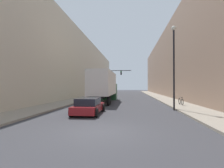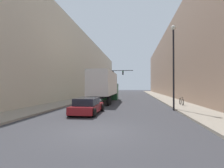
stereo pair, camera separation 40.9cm
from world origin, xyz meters
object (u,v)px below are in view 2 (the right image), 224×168
Objects in this scene: street_lamp at (174,57)px; parked_bicycle at (181,101)px; traffic_signal_gantry at (110,77)px; semi_truck at (105,86)px; sedan_car at (87,106)px.

parked_bicycle is (1.57, 3.61, -4.36)m from street_lamp.
traffic_signal_gantry is 22.01m from parked_bicycle.
parked_bicycle is at bearing -22.27° from semi_truck.
traffic_signal_gantry is at bearing 95.36° from semi_truck.
semi_truck is 10.89m from street_lamp.
traffic_signal_gantry is 3.77× the size of parked_bicycle.
sedan_car is 0.56× the size of street_lamp.
sedan_car is at bearing -143.84° from parked_bicycle.
traffic_signal_gantry is at bearing 111.79° from street_lamp.
sedan_car reaches higher than parked_bicycle.
traffic_signal_gantry is 24.30m from street_lamp.
sedan_car is 2.37× the size of parked_bicycle.
traffic_signal_gantry is 0.89× the size of street_lamp.
semi_truck is at bearing 135.88° from street_lamp.
sedan_car is 10.94m from parked_bicycle.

